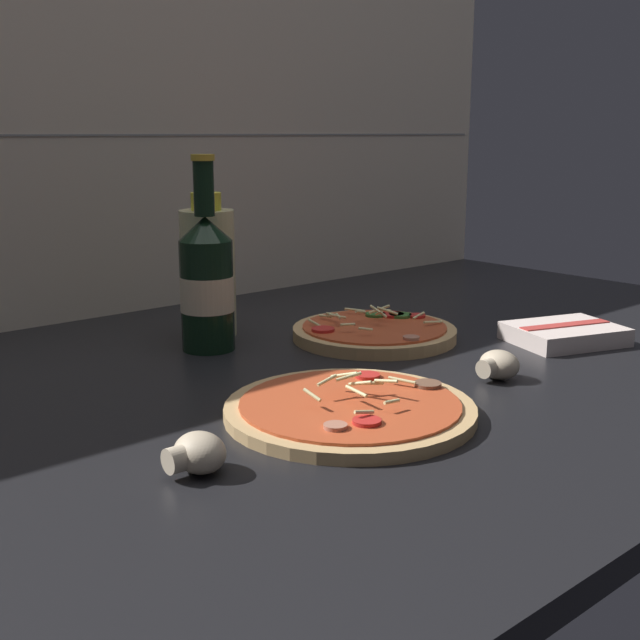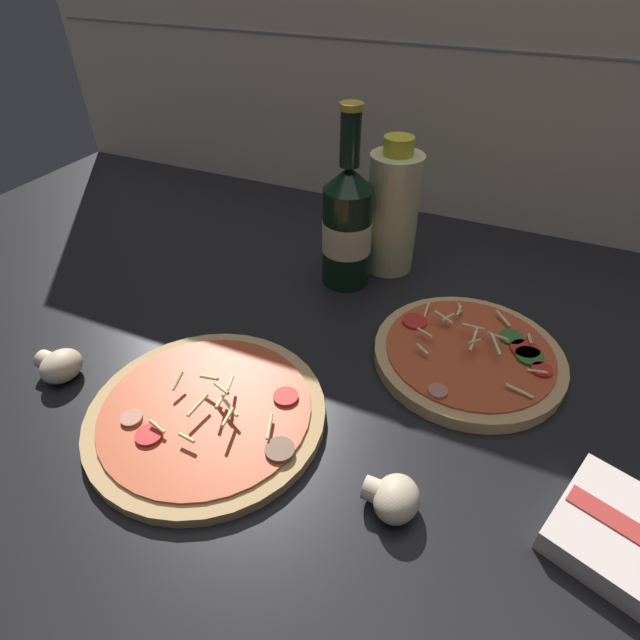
% 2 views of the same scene
% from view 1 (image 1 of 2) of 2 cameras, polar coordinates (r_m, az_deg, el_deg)
% --- Properties ---
extents(counter_slab, '(1.60, 0.90, 0.03)m').
position_cam_1_polar(counter_slab, '(0.97, 1.08, -4.26)').
color(counter_slab, black).
rests_on(counter_slab, ground).
extents(tile_backsplash, '(1.60, 0.01, 0.60)m').
position_cam_1_polar(tile_backsplash, '(1.30, -12.80, 12.71)').
color(tile_backsplash, beige).
rests_on(tile_backsplash, ground).
extents(pizza_near, '(0.25, 0.25, 0.04)m').
position_cam_1_polar(pizza_near, '(0.81, 2.17, -6.35)').
color(pizza_near, tan).
rests_on(pizza_near, counter_slab).
extents(pizza_far, '(0.23, 0.23, 0.05)m').
position_cam_1_polar(pizza_far, '(1.11, 3.89, -0.86)').
color(pizza_far, tan).
rests_on(pizza_far, counter_slab).
extents(beer_bottle, '(0.07, 0.07, 0.25)m').
position_cam_1_polar(beer_bottle, '(1.05, -8.06, 2.76)').
color(beer_bottle, black).
rests_on(beer_bottle, counter_slab).
extents(oil_bottle, '(0.08, 0.08, 0.20)m').
position_cam_1_polar(oil_bottle, '(1.13, -7.96, 3.50)').
color(oil_bottle, beige).
rests_on(oil_bottle, counter_slab).
extents(mushroom_left, '(0.05, 0.05, 0.03)m').
position_cam_1_polar(mushroom_left, '(0.69, -8.73, -9.35)').
color(mushroom_left, beige).
rests_on(mushroom_left, counter_slab).
extents(mushroom_right, '(0.05, 0.05, 0.03)m').
position_cam_1_polar(mushroom_right, '(0.95, 12.54, -3.14)').
color(mushroom_right, beige).
rests_on(mushroom_right, counter_slab).
extents(dish_towel, '(0.17, 0.15, 0.03)m').
position_cam_1_polar(dish_towel, '(1.14, 17.00, -0.95)').
color(dish_towel, beige).
rests_on(dish_towel, counter_slab).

